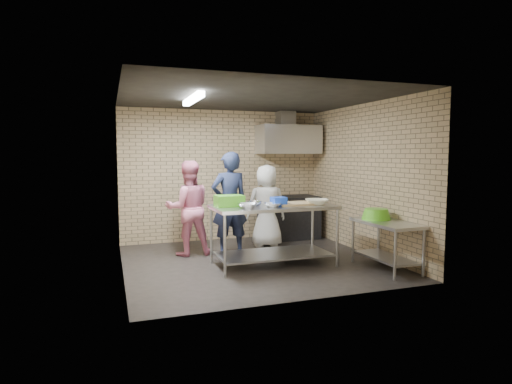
{
  "coord_description": "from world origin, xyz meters",
  "views": [
    {
      "loc": [
        -2.26,
        -6.58,
        1.79
      ],
      "look_at": [
        0.1,
        0.2,
        1.15
      ],
      "focal_mm": 29.75,
      "sensor_mm": 36.0,
      "label": 1
    }
  ],
  "objects_px": {
    "prep_table": "(273,235)",
    "woman_pink": "(188,208)",
    "blue_tub": "(279,202)",
    "bottle_green": "(304,144)",
    "man_navy": "(229,203)",
    "stove": "(289,217)",
    "side_counter": "(386,245)",
    "bottle_red": "(287,143)",
    "woman_white": "(267,206)",
    "green_crate": "(229,201)",
    "green_basin": "(376,214)"
  },
  "relations": [
    {
      "from": "prep_table",
      "to": "woman_pink",
      "type": "bearing_deg",
      "value": 135.6
    },
    {
      "from": "blue_tub",
      "to": "bottle_green",
      "type": "height_order",
      "value": "bottle_green"
    },
    {
      "from": "man_navy",
      "to": "woman_pink",
      "type": "bearing_deg",
      "value": -19.09
    },
    {
      "from": "prep_table",
      "to": "stove",
      "type": "relative_size",
      "value": 1.62
    },
    {
      "from": "blue_tub",
      "to": "bottle_green",
      "type": "xyz_separation_m",
      "value": [
        1.53,
        2.29,
        0.97
      ]
    },
    {
      "from": "side_counter",
      "to": "woman_pink",
      "type": "bearing_deg",
      "value": 144.69
    },
    {
      "from": "bottle_red",
      "to": "man_navy",
      "type": "xyz_separation_m",
      "value": [
        -1.64,
        -1.24,
        -1.11
      ]
    },
    {
      "from": "side_counter",
      "to": "man_navy",
      "type": "height_order",
      "value": "man_navy"
    },
    {
      "from": "bottle_green",
      "to": "woman_white",
      "type": "height_order",
      "value": "bottle_green"
    },
    {
      "from": "man_navy",
      "to": "bottle_red",
      "type": "bearing_deg",
      "value": -146.95
    },
    {
      "from": "bottle_red",
      "to": "man_navy",
      "type": "distance_m",
      "value": 2.34
    },
    {
      "from": "green_crate",
      "to": "man_navy",
      "type": "height_order",
      "value": "man_navy"
    },
    {
      "from": "green_crate",
      "to": "man_navy",
      "type": "relative_size",
      "value": 0.24
    },
    {
      "from": "prep_table",
      "to": "bottle_red",
      "type": "height_order",
      "value": "bottle_red"
    },
    {
      "from": "green_basin",
      "to": "woman_white",
      "type": "distance_m",
      "value": 2.2
    },
    {
      "from": "green_basin",
      "to": "bottle_green",
      "type": "xyz_separation_m",
      "value": [
        0.02,
        2.74,
        1.18
      ]
    },
    {
      "from": "stove",
      "to": "woman_white",
      "type": "xyz_separation_m",
      "value": [
        -0.76,
        -0.65,
        0.35
      ]
    },
    {
      "from": "prep_table",
      "to": "blue_tub",
      "type": "height_order",
      "value": "blue_tub"
    },
    {
      "from": "blue_tub",
      "to": "woman_white",
      "type": "relative_size",
      "value": 0.14
    },
    {
      "from": "woman_pink",
      "to": "man_navy",
      "type": "bearing_deg",
      "value": 164.47
    },
    {
      "from": "side_counter",
      "to": "stove",
      "type": "bearing_deg",
      "value": 99.29
    },
    {
      "from": "green_crate",
      "to": "bottle_red",
      "type": "xyz_separation_m",
      "value": [
        1.88,
        2.07,
        0.97
      ]
    },
    {
      "from": "prep_table",
      "to": "bottle_red",
      "type": "bearing_deg",
      "value": 61.68
    },
    {
      "from": "green_crate",
      "to": "stove",
      "type": "bearing_deg",
      "value": 44.99
    },
    {
      "from": "prep_table",
      "to": "blue_tub",
      "type": "relative_size",
      "value": 9.0
    },
    {
      "from": "woman_pink",
      "to": "bottle_red",
      "type": "bearing_deg",
      "value": -156.34
    },
    {
      "from": "green_crate",
      "to": "woman_pink",
      "type": "bearing_deg",
      "value": 114.57
    },
    {
      "from": "blue_tub",
      "to": "woman_pink",
      "type": "xyz_separation_m",
      "value": [
        -1.22,
        1.24,
        -0.2
      ]
    },
    {
      "from": "woman_white",
      "to": "stove",
      "type": "bearing_deg",
      "value": -132.88
    },
    {
      "from": "blue_tub",
      "to": "green_basin",
      "type": "xyz_separation_m",
      "value": [
        1.51,
        -0.45,
        -0.21
      ]
    },
    {
      "from": "woman_pink",
      "to": "woman_white",
      "type": "distance_m",
      "value": 1.55
    },
    {
      "from": "green_crate",
      "to": "green_basin",
      "type": "height_order",
      "value": "green_crate"
    },
    {
      "from": "side_counter",
      "to": "bottle_green",
      "type": "xyz_separation_m",
      "value": [
        0.0,
        2.99,
        1.64
      ]
    },
    {
      "from": "bottle_red",
      "to": "bottle_green",
      "type": "relative_size",
      "value": 1.2
    },
    {
      "from": "green_basin",
      "to": "woman_pink",
      "type": "relative_size",
      "value": 0.27
    },
    {
      "from": "blue_tub",
      "to": "woman_pink",
      "type": "distance_m",
      "value": 1.75
    },
    {
      "from": "side_counter",
      "to": "woman_white",
      "type": "height_order",
      "value": "woman_white"
    },
    {
      "from": "blue_tub",
      "to": "green_basin",
      "type": "height_order",
      "value": "blue_tub"
    },
    {
      "from": "woman_pink",
      "to": "side_counter",
      "type": "bearing_deg",
      "value": 144.36
    },
    {
      "from": "side_counter",
      "to": "green_basin",
      "type": "height_order",
      "value": "green_basin"
    },
    {
      "from": "green_basin",
      "to": "woman_pink",
      "type": "bearing_deg",
      "value": 148.13
    },
    {
      "from": "stove",
      "to": "man_navy",
      "type": "relative_size",
      "value": 0.65
    },
    {
      "from": "blue_tub",
      "to": "green_basin",
      "type": "bearing_deg",
      "value": -16.67
    },
    {
      "from": "green_crate",
      "to": "woman_white",
      "type": "xyz_separation_m",
      "value": [
        1.07,
        1.18,
        -0.26
      ]
    },
    {
      "from": "side_counter",
      "to": "bottle_red",
      "type": "distance_m",
      "value": 3.44
    },
    {
      "from": "side_counter",
      "to": "woman_pink",
      "type": "height_order",
      "value": "woman_pink"
    },
    {
      "from": "green_crate",
      "to": "blue_tub",
      "type": "bearing_deg",
      "value": -16.35
    },
    {
      "from": "side_counter",
      "to": "bottle_green",
      "type": "relative_size",
      "value": 8.0
    },
    {
      "from": "side_counter",
      "to": "bottle_red",
      "type": "height_order",
      "value": "bottle_red"
    },
    {
      "from": "side_counter",
      "to": "green_crate",
      "type": "xyz_separation_m",
      "value": [
        -2.28,
        0.92,
        0.68
      ]
    }
  ]
}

